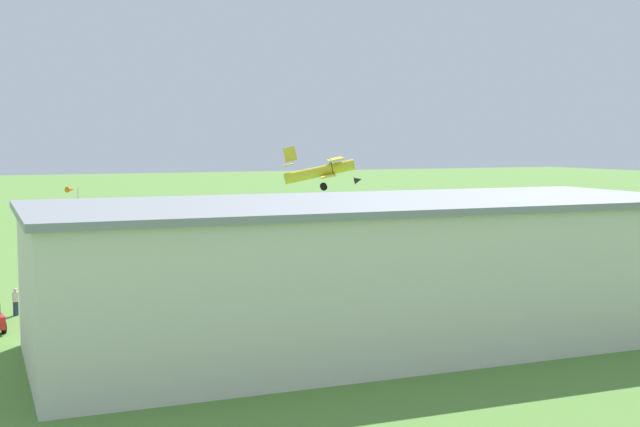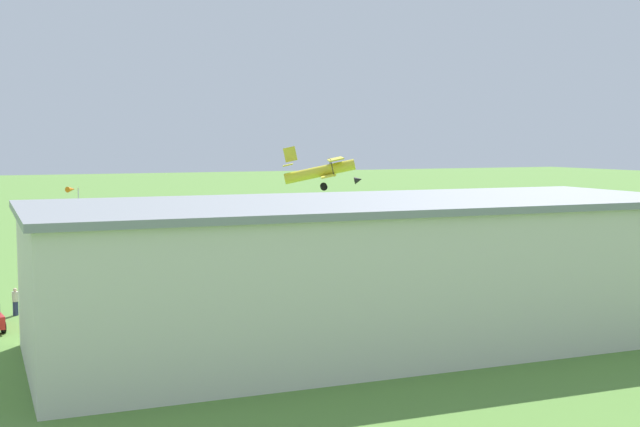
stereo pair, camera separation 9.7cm
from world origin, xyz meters
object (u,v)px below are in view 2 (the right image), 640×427
person_near_hangar_door (15,302)px  person_at_fence_line (511,279)px  person_watching_takeoff (35,298)px  hangar (372,272)px  biplane (323,171)px  person_walking_on_apron (45,300)px  windsock (72,193)px

person_near_hangar_door → person_at_fence_line: size_ratio=1.06×
person_near_hangar_door → person_watching_takeoff: person_near_hangar_door is taller
hangar → biplane: 33.66m
person_at_fence_line → biplane: bearing=-76.9°
person_watching_takeoff → person_walking_on_apron: person_walking_on_apron is taller
person_near_hangar_door → windsock: 37.28m
person_at_fence_line → person_watching_takeoff: bearing=-11.2°
hangar → biplane: (-11.38, -31.41, 4.08)m
biplane → windsock: 27.86m
person_at_fence_line → windsock: size_ratio=0.27×
biplane → person_walking_on_apron: bearing=32.6°
person_watching_takeoff → person_walking_on_apron: (-0.45, 1.66, 0.13)m
person_near_hangar_door → hangar: bearing=137.7°
biplane → person_near_hangar_door: bearing=30.4°
windsock → hangar: bearing=99.0°
biplane → person_at_fence_line: (-4.98, 21.40, -7.07)m
hangar → person_walking_on_apron: bearing=-44.6°
hangar → biplane: bearing=-109.9°
person_at_fence_line → windsock: bearing=-59.2°
hangar → person_near_hangar_door: (16.54, -15.06, -2.94)m
hangar → person_at_fence_line: 19.42m
biplane → person_watching_takeoff: (26.69, 15.11, -7.11)m
biplane → person_near_hangar_door: size_ratio=4.59×
hangar → biplane: biplane is taller
biplane → person_at_fence_line: biplane is taller
windsock → person_near_hangar_door: bearing=76.9°
hangar → person_watching_takeoff: (15.30, -16.30, -3.03)m
person_watching_takeoff → hangar: bearing=133.2°
person_near_hangar_door → person_walking_on_apron: (-1.69, 0.41, 0.05)m
person_watching_takeoff → windsock: size_ratio=0.26×
person_near_hangar_door → windsock: windsock is taller
biplane → windsock: bearing=-45.3°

